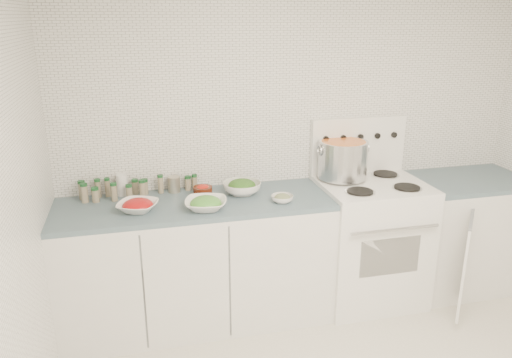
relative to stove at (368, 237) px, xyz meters
name	(u,v)px	position (x,y,z in m)	size (l,w,h in m)	color
room_walls	(405,141)	(-0.48, -1.19, 1.06)	(3.54, 3.04, 2.52)	white
counter_left	(197,262)	(-1.30, 0.00, -0.05)	(1.85, 0.62, 0.90)	white
stove	(368,237)	(0.00, 0.00, 0.00)	(0.76, 0.70, 1.36)	white
counter_right	(463,232)	(0.82, 0.00, -0.05)	(0.89, 0.94, 0.90)	white
stock_pot	(343,158)	(-0.18, 0.14, 0.60)	(0.38, 0.36, 0.28)	silver
bowl_tomato	(138,206)	(-1.68, -0.07, 0.44)	(0.33, 0.33, 0.08)	white
bowl_snowpea	(206,204)	(-1.25, -0.14, 0.44)	(0.32, 0.32, 0.09)	white
bowl_broccoli	(242,187)	(-0.96, 0.09, 0.45)	(0.28, 0.28, 0.11)	white
bowl_zucchini	(282,198)	(-0.73, -0.14, 0.43)	(0.18, 0.18, 0.06)	white
bowl_pepper	(203,190)	(-1.23, 0.12, 0.44)	(0.13, 0.13, 0.08)	#4E1C0D
salt_canister	(122,185)	(-1.77, 0.26, 0.48)	(0.08, 0.08, 0.15)	white
tin_can	(174,184)	(-1.42, 0.24, 0.46)	(0.09, 0.09, 0.11)	#ADA593
spice_cluster	(125,189)	(-1.75, 0.22, 0.46)	(0.81, 0.15, 0.13)	gray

